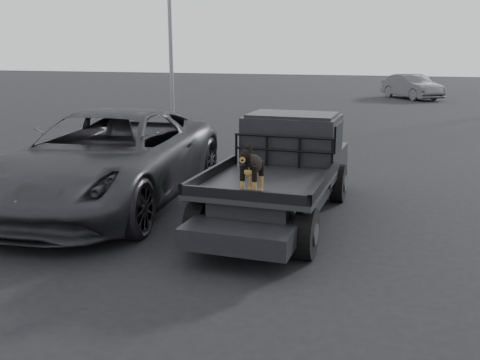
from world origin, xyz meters
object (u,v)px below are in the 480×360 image
(dog, at_px, (252,169))
(parked_suv, at_px, (108,158))
(distant_car_a, at_px, (412,87))
(flatbed_ute, at_px, (279,194))

(dog, relative_size, parked_suv, 0.11)
(parked_suv, relative_size, distant_car_a, 1.42)
(flatbed_ute, xyz_separation_m, distant_car_a, (1.80, 26.39, 0.30))
(flatbed_ute, xyz_separation_m, parked_suv, (-3.46, -0.00, 0.44))
(dog, xyz_separation_m, parked_suv, (-3.48, 1.72, -0.39))
(flatbed_ute, relative_size, distant_car_a, 1.18)
(dog, relative_size, distant_car_a, 0.16)
(flatbed_ute, height_order, dog, dog)
(parked_suv, distance_m, distant_car_a, 26.91)
(dog, distance_m, parked_suv, 3.90)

